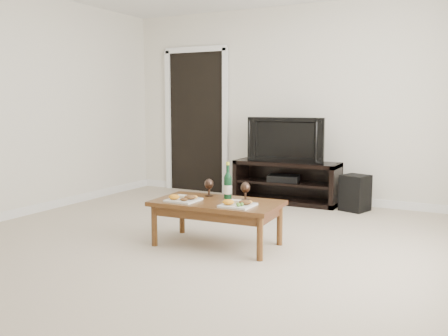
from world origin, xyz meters
TOP-DOWN VIEW (x-y plane):
  - floor at (0.00, 0.00)m, footprint 5.50×5.50m
  - back_wall at (0.00, 2.77)m, footprint 5.00×0.04m
  - doorway at (-1.55, 2.73)m, footprint 0.90×0.02m
  - media_console at (-0.03, 2.50)m, footprint 1.39×0.45m
  - television at (-0.03, 2.50)m, footprint 1.02×0.23m
  - av_receiver at (-0.07, 2.48)m, footprint 0.45×0.37m
  - subwoofer at (0.90, 2.40)m, footprint 0.37×0.37m
  - coffee_table at (0.11, 0.30)m, footprint 1.19×0.69m
  - plate_left at (-0.17, 0.16)m, footprint 0.27×0.27m
  - plate_right at (0.38, 0.18)m, footprint 0.27×0.27m
  - wine_bottle at (0.14, 0.46)m, footprint 0.07×0.07m
  - goblet_left at (-0.08, 0.48)m, footprint 0.09×0.09m
  - goblet_right at (0.32, 0.46)m, footprint 0.09×0.09m

SIDE VIEW (x-z plane):
  - floor at x=0.00m, z-range 0.00..0.00m
  - coffee_table at x=0.11m, z-range 0.00..0.42m
  - subwoofer at x=0.90m, z-range 0.00..0.44m
  - media_console at x=-0.03m, z-range 0.00..0.55m
  - av_receiver at x=-0.07m, z-range 0.29..0.36m
  - plate_left at x=-0.17m, z-range 0.42..0.49m
  - plate_right at x=0.38m, z-range 0.42..0.49m
  - goblet_left at x=-0.08m, z-range 0.42..0.59m
  - goblet_right at x=0.32m, z-range 0.42..0.59m
  - wine_bottle at x=0.14m, z-range 0.42..0.77m
  - television at x=-0.03m, z-range 0.55..1.13m
  - doorway at x=-1.55m, z-range 0.00..2.05m
  - back_wall at x=0.00m, z-range 0.00..2.60m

